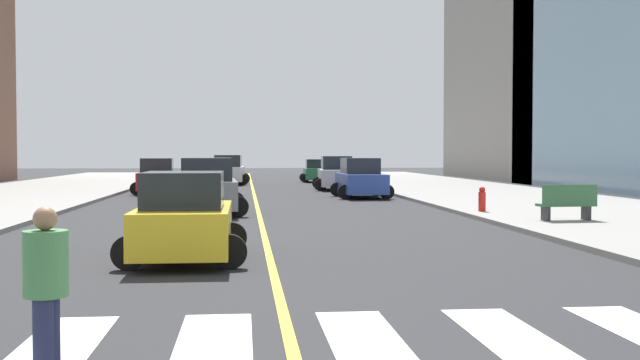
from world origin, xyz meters
The scene contains 14 objects.
sidewalk_kerb_east centered at (12.20, 20.00, 0.07)m, with size 10.00×120.00×0.15m, color gray.
crosswalk_paint centered at (0.00, 4.00, 0.01)m, with size 13.50×4.00×0.01m.
lane_divider_paint centered at (0.00, 40.00, 0.01)m, with size 0.16×80.00×0.01m, color yellow.
parking_garage_concrete centered at (28.32, 59.13, 11.98)m, with size 18.00×24.00×23.96m, color gray.
car_yellow_nearest centered at (-1.78, 11.53, 0.87)m, with size 2.60×4.17×1.86m.
car_red_second centered at (-5.26, 38.29, 0.92)m, with size 2.87×4.47×1.96m.
car_white_third centered at (-1.63, 50.33, 0.98)m, with size 3.06×4.77×2.10m.
car_green_fourth centered at (4.99, 54.72, 0.82)m, with size 2.52×3.98×1.76m.
car_gray_fifth centered at (-1.89, 23.70, 0.97)m, with size 3.03×4.72×2.07m.
car_blue_sixth centered at (5.30, 33.70, 0.93)m, with size 2.84×4.49×1.99m.
car_silver_seventh centered at (5.07, 42.00, 0.96)m, with size 3.00×4.68×2.05m.
park_bench centered at (9.46, 18.38, 0.69)m, with size 1.83×0.68×1.12m.
pedestrian_crossing centered at (-2.46, 2.93, 0.96)m, with size 0.43×0.43×1.74m.
fire_hydrant centered at (7.98, 22.31, 0.58)m, with size 0.26×0.26×0.89m.
Camera 1 is at (-0.54, -4.78, 2.26)m, focal length 43.53 mm.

